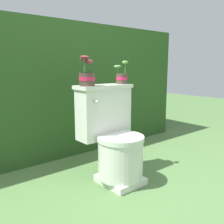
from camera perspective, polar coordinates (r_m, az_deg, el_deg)
The scene contains 5 objects.
ground_plane at distance 2.07m, azimuth 0.37°, elevation -16.60°, with size 12.00×12.00×0.00m, color #4C703D.
hedge_backdrop at distance 2.99m, azimuth -16.30°, elevation 5.28°, with size 3.31×1.06×1.38m.
toilet at distance 2.06m, azimuth 0.29°, elevation -5.98°, with size 0.49×0.50×0.79m.
potted_plant_left at distance 1.95m, azimuth -5.76°, elevation 8.09°, with size 0.14×0.12×0.23m.
potted_plant_midleft at distance 2.18m, azimuth 2.21°, elevation 8.11°, with size 0.10×0.12×0.20m.
Camera 1 is at (-1.19, -1.41, 0.94)m, focal length 40.00 mm.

